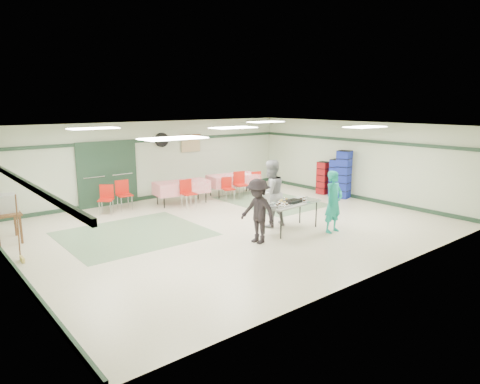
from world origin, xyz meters
TOP-DOWN VIEW (x-y plane):
  - floor at (0.00, 0.00)m, footprint 11.00×11.00m
  - ceiling at (0.00, 0.00)m, footprint 11.00×11.00m
  - wall_back at (0.00, 4.50)m, footprint 11.00×0.00m
  - wall_front at (0.00, -4.50)m, footprint 11.00×0.00m
  - wall_left at (-5.50, 0.00)m, footprint 0.00×9.00m
  - wall_right at (5.50, 0.00)m, footprint 0.00×9.00m
  - trim_back at (0.00, 4.47)m, footprint 11.00×0.06m
  - baseboard_back at (0.00, 4.47)m, footprint 11.00×0.06m
  - trim_left at (-5.47, 0.00)m, footprint 0.06×9.00m
  - baseboard_left at (-5.47, 0.00)m, footprint 0.06×9.00m
  - trim_right at (5.47, 0.00)m, footprint 0.06×9.00m
  - baseboard_right at (5.47, 0.00)m, footprint 0.06×9.00m
  - green_patch_a at (-2.50, 1.00)m, footprint 3.50×3.00m
  - green_patch_b at (2.80, 1.50)m, footprint 2.50×3.50m
  - double_door_left at (-2.20, 4.44)m, footprint 0.90×0.06m
  - double_door_right at (-1.25, 4.44)m, footprint 0.90×0.06m
  - door_frame at (-1.73, 4.42)m, footprint 2.00×0.03m
  - wall_fan at (0.30, 4.44)m, footprint 0.50×0.10m
  - scroll_banner at (1.50, 4.44)m, footprint 0.80×0.02m
  - serving_table at (0.87, -1.35)m, footprint 1.76×0.84m
  - sheet_tray_right at (1.39, -1.44)m, footprint 0.59×0.47m
  - sheet_tray_mid at (0.82, -1.21)m, footprint 0.65×0.51m
  - sheet_tray_left at (0.35, -1.44)m, footprint 0.60×0.48m
  - baking_pan at (0.87, -1.39)m, footprint 0.49×0.33m
  - foam_box_stack at (-0.01, -1.24)m, footprint 0.25×0.23m
  - volunteer_teal at (1.64, -2.12)m, footprint 0.61×0.41m
  - volunteer_grey at (0.71, -0.71)m, footprint 0.93×0.75m
  - volunteer_dark at (-0.48, -1.54)m, footprint 0.69×1.07m
  - dining_table_a at (2.46, 3.14)m, footprint 1.95×1.05m
  - dining_table_b at (0.26, 3.14)m, footprint 1.89×1.03m
  - chair_a at (2.34, 2.58)m, footprint 0.53×0.53m
  - chair_b at (1.76, 2.56)m, footprint 0.46×0.46m
  - chair_c at (3.15, 2.57)m, footprint 0.46×0.46m
  - chair_d at (0.13, 2.57)m, footprint 0.44×0.44m
  - chair_loose_a at (-1.58, 3.63)m, footprint 0.46×0.46m
  - chair_loose_b at (-2.23, 3.41)m, footprint 0.58×0.58m
  - crate_stack_blue_a at (5.15, 0.26)m, footprint 0.52×0.52m
  - crate_stack_red at (5.15, 1.17)m, footprint 0.41×0.41m
  - crate_stack_blue_b at (5.15, 0.55)m, footprint 0.49×0.49m
  - printer_table at (-5.15, 2.39)m, footprint 0.65×0.97m
  - office_printer at (-5.15, 2.38)m, footprint 0.56×0.50m
  - broom at (-5.23, 0.70)m, footprint 0.08×0.23m

SIDE VIEW (x-z plane):
  - floor at x=0.00m, z-range 0.00..0.00m
  - green_patch_a at x=-2.50m, z-range 0.00..0.01m
  - green_patch_b at x=2.80m, z-range 0.00..0.01m
  - baseboard_back at x=0.00m, z-range 0.00..0.12m
  - baseboard_left at x=-5.47m, z-range 0.00..0.12m
  - baseboard_right at x=5.47m, z-range 0.00..0.12m
  - chair_b at x=1.76m, z-range 0.09..0.89m
  - chair_c at x=3.15m, z-range 0.10..0.95m
  - chair_loose_b at x=-2.23m, z-range 0.10..0.99m
  - chair_d at x=0.13m, z-range 0.10..1.00m
  - dining_table_b at x=0.26m, z-range 0.19..0.95m
  - dining_table_a at x=2.46m, z-range 0.19..0.95m
  - chair_loose_a at x=-1.58m, z-range 0.11..1.04m
  - chair_a at x=2.34m, z-range 0.11..1.05m
  - crate_stack_red at x=5.15m, z-range 0.00..1.20m
  - printer_table at x=-5.15m, z-range 0.27..1.02m
  - crate_stack_blue_b at x=5.15m, z-range 0.00..1.35m
  - serving_table at x=0.87m, z-range 0.33..1.09m
  - broom at x=-5.23m, z-range 0.03..1.49m
  - sheet_tray_right at x=1.39m, z-range 0.76..0.78m
  - sheet_tray_mid at x=0.82m, z-range 0.76..0.78m
  - sheet_tray_left at x=0.35m, z-range 0.76..0.78m
  - volunteer_dark at x=-0.48m, z-range 0.00..1.57m
  - baking_pan at x=0.87m, z-range 0.76..0.84m
  - volunteer_teal at x=1.64m, z-range 0.00..1.62m
  - crate_stack_blue_a at x=5.15m, z-range 0.00..1.69m
  - volunteer_grey at x=0.71m, z-range 0.00..1.83m
  - foam_box_stack at x=-0.01m, z-range 0.76..1.13m
  - office_printer at x=-5.15m, z-range 0.74..1.17m
  - double_door_left at x=-2.20m, z-range 0.00..2.10m
  - double_door_right at x=-1.25m, z-range 0.00..2.10m
  - door_frame at x=-1.73m, z-range -0.02..2.12m
  - wall_back at x=0.00m, z-range -4.15..6.85m
  - wall_front at x=0.00m, z-range -4.15..6.85m
  - wall_left at x=-5.50m, z-range -3.15..5.85m
  - wall_right at x=5.50m, z-range -3.15..5.85m
  - scroll_banner at x=1.50m, z-range 1.55..2.15m
  - trim_back at x=0.00m, z-range 2.00..2.10m
  - trim_left at x=-5.47m, z-range 2.00..2.10m
  - trim_right at x=5.47m, z-range 2.00..2.10m
  - wall_fan at x=0.30m, z-range 1.80..2.30m
  - ceiling at x=0.00m, z-range 2.70..2.70m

